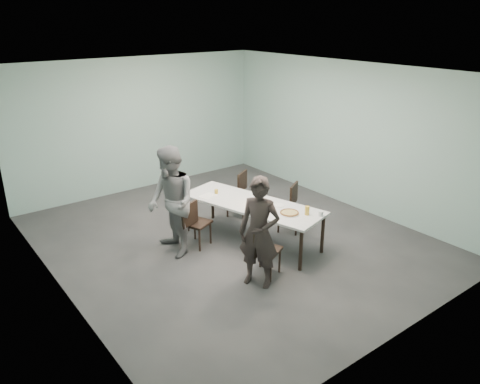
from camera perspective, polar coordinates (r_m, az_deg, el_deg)
ground at (r=8.61m, az=-1.06°, el=-5.73°), size 7.00×7.00×0.00m
room_shell at (r=7.91m, az=-1.16°, el=7.49°), size 6.02×7.02×3.01m
table at (r=8.25m, az=1.45°, el=-1.68°), size 1.57×2.75×0.75m
chair_near_left at (r=7.22m, az=2.87°, el=-6.85°), size 0.65×0.56×0.87m
chair_far_left at (r=8.16m, az=-5.64°, el=-3.52°), size 0.65×0.55×0.87m
chair_near_right at (r=8.86m, az=6.32°, el=-1.51°), size 0.64×0.57×0.87m
chair_far_right at (r=9.47m, az=0.02°, el=0.14°), size 0.64×0.57×0.87m
diner_near at (r=6.89m, az=2.35°, el=-4.99°), size 0.67×0.75×1.71m
diner_far at (r=7.83m, az=-8.39°, el=-1.24°), size 0.82×1.00×1.88m
pizza at (r=7.81m, az=6.04°, el=-2.54°), size 0.34×0.34×0.04m
side_plate at (r=8.13m, az=4.78°, el=-1.62°), size 0.18×0.18×0.01m
beer_glass at (r=7.79m, az=8.18°, el=-2.26°), size 0.08×0.08×0.15m
water_tumbler at (r=7.79m, az=9.82°, el=-2.60°), size 0.08×0.08×0.09m
tealight at (r=8.18m, az=1.79°, el=-1.29°), size 0.06×0.06×0.05m
amber_tumbler at (r=8.64m, az=-2.92°, el=0.06°), size 0.07×0.07×0.08m
menu at (r=8.54m, az=-3.94°, el=-0.46°), size 0.35×0.29×0.01m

